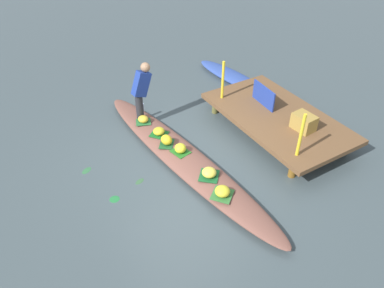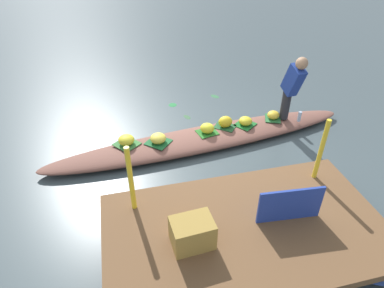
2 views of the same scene
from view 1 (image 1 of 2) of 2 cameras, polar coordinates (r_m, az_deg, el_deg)
The scene contains 25 objects.
canal_water at distance 7.34m, azimuth -1.40°, elevation -2.69°, with size 40.00×40.00×0.00m, color #414E52.
dock_platform at distance 8.18m, azimuth 12.82°, elevation 3.99°, with size 3.20×1.80×0.40m.
vendor_boat at distance 7.27m, azimuth -1.42°, elevation -2.06°, with size 5.45×0.74×0.21m, color brown.
moored_boat at distance 10.16m, azimuth 6.25°, elevation 10.07°, with size 2.53×0.57×0.19m, color #324C9B.
leaf_mat_0 at distance 6.72m, azimuth 2.60°, elevation -4.83°, with size 0.36×0.34×0.01m, color #19592A.
banana_bunch_0 at distance 6.66m, azimuth 2.62°, elevation -4.34°, with size 0.26×0.26×0.16m, color yellow.
leaf_mat_1 at distance 8.12m, azimuth -7.39°, elevation 3.35°, with size 0.31×0.27×0.01m, color #286733.
banana_bunch_1 at distance 8.08m, azimuth -7.43°, elevation 3.78°, with size 0.22×0.21×0.15m, color gold.
leaf_mat_2 at distance 6.39m, azimuth 4.61°, elevation -7.67°, with size 0.36×0.34×0.01m, color #347134.
banana_bunch_2 at distance 6.33m, azimuth 4.64°, elevation -7.16°, with size 0.26×0.26×0.16m, color yellow.
leaf_mat_3 at distance 7.23m, azimuth -1.77°, elevation -1.17°, with size 0.33×0.29×0.01m, color #256B22.
banana_bunch_3 at distance 7.18m, azimuth -1.78°, elevation -0.65°, with size 0.24×0.22×0.17m, color yellow.
leaf_mat_4 at distance 7.72m, azimuth -5.03°, elevation 1.51°, with size 0.33×0.30×0.01m, color #196325.
banana_bunch_4 at distance 7.68m, azimuth -5.06°, elevation 1.95°, with size 0.24×0.23×0.15m, color gold.
leaf_mat_5 at distance 7.45m, azimuth -3.86°, elevation 0.04°, with size 0.35×0.27×0.01m, color #1E522A.
banana_bunch_5 at distance 7.39m, azimuth -3.89°, elevation 0.64°, with size 0.25×0.21×0.20m, color gold.
vendor_person at distance 7.96m, azimuth -7.70°, elevation 8.42°, with size 0.23×0.46×1.23m.
water_bottle at distance 8.46m, azimuth -7.50°, elevation 5.58°, with size 0.06×0.06×0.19m, color silver.
market_banner at distance 8.34m, azimuth 10.82°, elevation 7.24°, with size 0.75×0.03×0.44m, color #233C9A.
railing_post_west at distance 8.37m, azimuth 4.71°, elevation 9.65°, with size 0.06×0.06×0.88m, color yellow.
railing_post_east at distance 6.87m, azimuth 16.22°, elevation 1.28°, with size 0.06×0.06×0.88m, color yellow.
produce_crate at distance 7.75m, azimuth 16.62°, elevation 3.20°, with size 0.44×0.32×0.33m, color #A5823B.
drifting_plant_0 at distance 6.98m, azimuth -7.96°, elevation -5.64°, with size 0.20×0.10×0.01m, color #365E3A.
drifting_plant_1 at distance 6.73m, azimuth -11.69°, elevation -8.19°, with size 0.17×0.18×0.01m, color #247439.
drifting_plant_2 at distance 7.41m, azimuth -15.72°, elevation -3.88°, with size 0.22×0.13×0.01m, color #31683E.
Camera 1 is at (4.89, -2.74, 4.73)m, focal length 35.11 mm.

